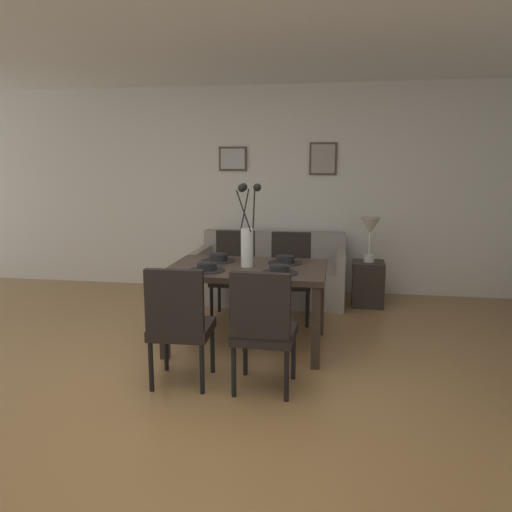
{
  "coord_description": "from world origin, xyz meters",
  "views": [
    {
      "loc": [
        1.05,
        -3.26,
        1.67
      ],
      "look_at": [
        0.32,
        1.05,
        0.85
      ],
      "focal_mm": 35.56,
      "sensor_mm": 36.0,
      "label": 1
    }
  ],
  "objects_px": {
    "dining_chair_far_right": "(290,272)",
    "centerpiece_vase": "(247,235)",
    "framed_picture_center": "(323,159)",
    "dining_chair_far_left": "(263,325)",
    "table_lamp": "(370,230)",
    "bowl_near_right": "(218,257)",
    "bowl_near_left": "(207,266)",
    "sofa": "(271,277)",
    "dining_chair_near_left": "(179,321)",
    "side_table": "(368,284)",
    "framed_picture_left": "(233,159)",
    "dining_table": "(247,276)",
    "bowl_far_right": "(285,259)",
    "bowl_far_left": "(279,268)",
    "dining_chair_near_right": "(234,270)"
  },
  "relations": [
    {
      "from": "dining_chair_near_left",
      "to": "sofa",
      "type": "height_order",
      "value": "dining_chair_near_left"
    },
    {
      "from": "dining_chair_far_right",
      "to": "bowl_far_right",
      "type": "xyz_separation_m",
      "value": [
        0.01,
        -0.66,
        0.27
      ]
    },
    {
      "from": "dining_chair_far_left",
      "to": "table_lamp",
      "type": "relative_size",
      "value": 1.8
    },
    {
      "from": "dining_chair_near_right",
      "to": "side_table",
      "type": "height_order",
      "value": "dining_chair_near_right"
    },
    {
      "from": "bowl_far_left",
      "to": "framed_picture_left",
      "type": "xyz_separation_m",
      "value": [
        -0.89,
        2.31,
        0.91
      ]
    },
    {
      "from": "dining_chair_far_left",
      "to": "dining_table",
      "type": "bearing_deg",
      "value": 107.25
    },
    {
      "from": "centerpiece_vase",
      "to": "dining_chair_near_left",
      "type": "bearing_deg",
      "value": -110.41
    },
    {
      "from": "bowl_far_left",
      "to": "sofa",
      "type": "relative_size",
      "value": 0.1
    },
    {
      "from": "side_table",
      "to": "framed_picture_center",
      "type": "bearing_deg",
      "value": 135.52
    },
    {
      "from": "sofa",
      "to": "framed_picture_left",
      "type": "distance_m",
      "value": 1.6
    },
    {
      "from": "dining_chair_near_left",
      "to": "table_lamp",
      "type": "bearing_deg",
      "value": 58.72
    },
    {
      "from": "dining_table",
      "to": "bowl_near_right",
      "type": "height_order",
      "value": "bowl_near_right"
    },
    {
      "from": "bowl_near_left",
      "to": "framed_picture_left",
      "type": "bearing_deg",
      "value": 96.35
    },
    {
      "from": "sofa",
      "to": "side_table",
      "type": "height_order",
      "value": "sofa"
    },
    {
      "from": "bowl_near_left",
      "to": "sofa",
      "type": "height_order",
      "value": "bowl_near_left"
    },
    {
      "from": "bowl_far_left",
      "to": "table_lamp",
      "type": "distance_m",
      "value": 1.94
    },
    {
      "from": "sofa",
      "to": "table_lamp",
      "type": "height_order",
      "value": "table_lamp"
    },
    {
      "from": "centerpiece_vase",
      "to": "side_table",
      "type": "height_order",
      "value": "centerpiece_vase"
    },
    {
      "from": "dining_chair_far_right",
      "to": "framed_picture_left",
      "type": "bearing_deg",
      "value": 125.64
    },
    {
      "from": "dining_table",
      "to": "framed_picture_left",
      "type": "bearing_deg",
      "value": 105.28
    },
    {
      "from": "bowl_near_right",
      "to": "framed_picture_center",
      "type": "xyz_separation_m",
      "value": [
        0.89,
        1.88,
        0.91
      ]
    },
    {
      "from": "dining_chair_near_left",
      "to": "dining_chair_near_right",
      "type": "height_order",
      "value": "same"
    },
    {
      "from": "dining_chair_far_left",
      "to": "framed_picture_left",
      "type": "distance_m",
      "value": 3.34
    },
    {
      "from": "dining_chair_far_right",
      "to": "bowl_near_left",
      "type": "relative_size",
      "value": 5.41
    },
    {
      "from": "bowl_far_right",
      "to": "framed_picture_left",
      "type": "distance_m",
      "value": 2.27
    },
    {
      "from": "centerpiece_vase",
      "to": "side_table",
      "type": "relative_size",
      "value": 1.41
    },
    {
      "from": "framed_picture_center",
      "to": "framed_picture_left",
      "type": "bearing_deg",
      "value": 180.0
    },
    {
      "from": "bowl_near_left",
      "to": "framed_picture_center",
      "type": "bearing_deg",
      "value": 68.98
    },
    {
      "from": "dining_chair_near_left",
      "to": "dining_chair_far_right",
      "type": "height_order",
      "value": "same"
    },
    {
      "from": "dining_chair_far_right",
      "to": "bowl_far_left",
      "type": "xyz_separation_m",
      "value": [
        0.01,
        -1.09,
        0.27
      ]
    },
    {
      "from": "dining_chair_far_right",
      "to": "sofa",
      "type": "xyz_separation_m",
      "value": [
        -0.31,
        0.74,
        -0.23
      ]
    },
    {
      "from": "dining_chair_far_right",
      "to": "table_lamp",
      "type": "relative_size",
      "value": 1.8
    },
    {
      "from": "side_table",
      "to": "framed_picture_center",
      "type": "height_order",
      "value": "framed_picture_center"
    },
    {
      "from": "dining_chair_far_left",
      "to": "dining_chair_far_right",
      "type": "distance_m",
      "value": 1.79
    },
    {
      "from": "centerpiece_vase",
      "to": "table_lamp",
      "type": "bearing_deg",
      "value": 53.18
    },
    {
      "from": "dining_chair_far_right",
      "to": "side_table",
      "type": "height_order",
      "value": "dining_chair_far_right"
    },
    {
      "from": "side_table",
      "to": "framed_picture_left",
      "type": "bearing_deg",
      "value": 161.84
    },
    {
      "from": "dining_chair_near_left",
      "to": "framed_picture_center",
      "type": "relative_size",
      "value": 2.3
    },
    {
      "from": "dining_chair_far_right",
      "to": "centerpiece_vase",
      "type": "xyz_separation_m",
      "value": [
        -0.3,
        -0.87,
        0.51
      ]
    },
    {
      "from": "framed_picture_center",
      "to": "dining_chair_far_left",
      "type": "bearing_deg",
      "value": -95.47
    },
    {
      "from": "sofa",
      "to": "bowl_far_right",
      "type": "bearing_deg",
      "value": -76.91
    },
    {
      "from": "side_table",
      "to": "framed_picture_left",
      "type": "xyz_separation_m",
      "value": [
        -1.72,
        0.56,
        1.43
      ]
    },
    {
      "from": "bowl_near_left",
      "to": "table_lamp",
      "type": "height_order",
      "value": "table_lamp"
    },
    {
      "from": "dining_chair_far_left",
      "to": "framed_picture_center",
      "type": "xyz_separation_m",
      "value": [
        0.29,
        3.01,
        1.18
      ]
    },
    {
      "from": "centerpiece_vase",
      "to": "bowl_far_left",
      "type": "height_order",
      "value": "centerpiece_vase"
    },
    {
      "from": "dining_chair_far_right",
      "to": "bowl_near_right",
      "type": "xyz_separation_m",
      "value": [
        -0.62,
        -0.66,
        0.27
      ]
    },
    {
      "from": "centerpiece_vase",
      "to": "framed_picture_left",
      "type": "height_order",
      "value": "framed_picture_left"
    },
    {
      "from": "dining_chair_far_right",
      "to": "bowl_far_right",
      "type": "height_order",
      "value": "dining_chair_far_right"
    },
    {
      "from": "dining_table",
      "to": "table_lamp",
      "type": "height_order",
      "value": "table_lamp"
    },
    {
      "from": "centerpiece_vase",
      "to": "dining_chair_far_right",
      "type": "bearing_deg",
      "value": 71.03
    }
  ]
}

